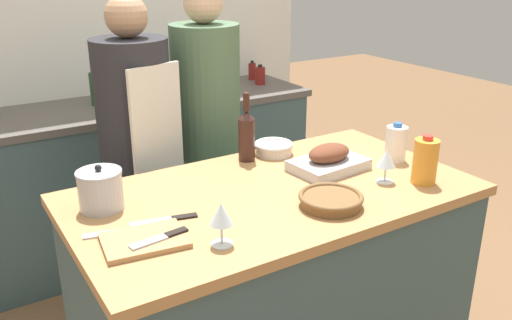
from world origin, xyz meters
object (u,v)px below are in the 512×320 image
at_px(roasting_pan, 329,160).
at_px(wine_bottle_green, 247,134).
at_px(wine_glass_left, 221,215).
at_px(person_cook_guest, 207,131).
at_px(person_cook_aproned, 138,153).
at_px(cutting_board, 144,241).
at_px(knife_bread, 161,237).
at_px(condiment_bottle_short, 94,89).
at_px(condiment_bottle_tall, 252,71).
at_px(juice_jug, 425,161).
at_px(wine_glass_right, 386,159).
at_px(stock_pot, 100,190).
at_px(mixing_bowl, 274,148).
at_px(milk_jug, 396,143).
at_px(wicker_basket, 331,200).
at_px(knife_chef, 131,230).
at_px(knife_paring, 166,220).
at_px(condiment_bottle_extra, 260,76).

relative_size(roasting_pan, wine_bottle_green, 1.07).
height_order(wine_glass_left, person_cook_guest, person_cook_guest).
distance_m(person_cook_aproned, person_cook_guest, 0.41).
height_order(cutting_board, wine_bottle_green, wine_bottle_green).
relative_size(knife_bread, condiment_bottle_short, 0.95).
xyz_separation_m(wine_glass_left, condiment_bottle_tall, (1.24, 1.85, -0.02)).
relative_size(juice_jug, wine_glass_right, 1.44).
xyz_separation_m(stock_pot, wine_glass_left, (0.24, -0.44, 0.03)).
bearing_deg(wine_glass_right, mixing_bowl, 111.59).
xyz_separation_m(milk_jug, wine_glass_left, (-0.98, -0.25, 0.02)).
height_order(wine_glass_left, knife_bread, wine_glass_left).
bearing_deg(cutting_board, wicker_basket, -8.53).
bearing_deg(stock_pot, milk_jug, -9.24).
relative_size(roasting_pan, knife_chef, 1.14).
bearing_deg(wine_bottle_green, knife_bread, -140.94).
bearing_deg(person_cook_guest, knife_paring, -138.65).
xyz_separation_m(person_cook_aproned, person_cook_guest, (0.40, 0.07, 0.02)).
bearing_deg(wine_glass_right, stock_pot, 160.87).
bearing_deg(stock_pot, cutting_board, -83.19).
relative_size(juice_jug, condiment_bottle_short, 0.94).
distance_m(wine_bottle_green, knife_bread, 0.77).
relative_size(wicker_basket, condiment_bottle_short, 1.12).
bearing_deg(milk_jug, person_cook_aproned, 139.22).
relative_size(knife_paring, condiment_bottle_short, 1.11).
height_order(roasting_pan, person_cook_aproned, person_cook_aproned).
bearing_deg(condiment_bottle_short, person_cook_aproned, -92.03).
bearing_deg(knife_chef, roasting_pan, 5.00).
height_order(cutting_board, person_cook_aproned, person_cook_aproned).
relative_size(wine_glass_left, knife_bread, 0.71).
distance_m(milk_jug, wine_glass_right, 0.26).
xyz_separation_m(wine_glass_left, condiment_bottle_short, (0.13, 1.75, 0.02)).
relative_size(condiment_bottle_short, person_cook_aproned, 0.13).
xyz_separation_m(mixing_bowl, condiment_bottle_tall, (0.66, 1.27, 0.05)).
xyz_separation_m(wicker_basket, milk_jug, (0.53, 0.21, 0.05)).
relative_size(mixing_bowl, condiment_bottle_extra, 1.32).
xyz_separation_m(wicker_basket, knife_paring, (-0.54, 0.20, -0.02)).
distance_m(wicker_basket, wine_glass_left, 0.46).
bearing_deg(condiment_bottle_short, stock_pot, -105.55).
bearing_deg(wicker_basket, person_cook_guest, 87.59).
bearing_deg(knife_bread, cutting_board, 145.67).
bearing_deg(person_cook_guest, milk_jug, -73.92).
height_order(juice_jug, person_cook_aproned, person_cook_aproned).
height_order(cutting_board, wine_glass_left, wine_glass_left).
relative_size(wine_glass_right, knife_bread, 0.69).
bearing_deg(wine_bottle_green, cutting_board, -144.69).
distance_m(wine_bottle_green, condiment_bottle_tall, 1.50).
xyz_separation_m(cutting_board, juice_jug, (1.10, -0.12, 0.08)).
xyz_separation_m(cutting_board, condiment_bottle_tall, (1.44, 1.72, 0.07)).
relative_size(stock_pot, person_cook_guest, 0.10).
distance_m(stock_pot, condiment_bottle_short, 1.35).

